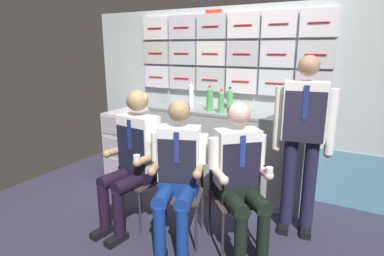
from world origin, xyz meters
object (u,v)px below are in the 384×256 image
at_px(water_bottle_blue_cap, 191,95).
at_px(service_trolley, 131,141).
at_px(crew_member_right, 241,173).
at_px(paper_cup_tan, 304,114).
at_px(folding_chair_center, 181,180).
at_px(crew_member_left, 133,153).
at_px(crew_member_standing, 303,133).
at_px(folding_chair_right, 233,185).
at_px(folding_chair_left, 146,168).
at_px(crew_member_center, 177,168).

bearing_deg(water_bottle_blue_cap, service_trolley, -171.26).
bearing_deg(crew_member_right, water_bottle_blue_cap, 135.25).
height_order(service_trolley, paper_cup_tan, paper_cup_tan).
bearing_deg(folding_chair_center, paper_cup_tan, 50.81).
xyz_separation_m(service_trolley, crew_member_left, (0.84, -0.97, 0.25)).
height_order(service_trolley, crew_member_standing, crew_member_standing).
bearing_deg(crew_member_standing, folding_chair_right, -138.53).
bearing_deg(paper_cup_tan, service_trolley, -176.11).
height_order(crew_member_left, water_bottle_blue_cap, crew_member_left).
relative_size(service_trolley, folding_chair_left, 1.05).
bearing_deg(water_bottle_blue_cap, crew_member_left, -90.65).
relative_size(folding_chair_left, crew_member_center, 0.67).
distance_m(crew_member_left, crew_member_center, 0.53).
bearing_deg(paper_cup_tan, folding_chair_left, -143.58).
bearing_deg(folding_chair_left, folding_chair_center, -9.41).
distance_m(crew_member_left, folding_chair_right, 0.97).
bearing_deg(folding_chair_right, paper_cup_tan, 66.30).
height_order(folding_chair_left, crew_member_standing, crew_member_standing).
bearing_deg(crew_member_right, crew_member_center, -162.14).
relative_size(service_trolley, crew_member_right, 0.70).
distance_m(folding_chair_left, crew_member_right, 1.03).
bearing_deg(folding_chair_center, crew_member_center, -70.81).
relative_size(service_trolley, folding_chair_right, 1.05).
bearing_deg(crew_member_right, crew_member_standing, 55.65).
bearing_deg(crew_member_right, folding_chair_center, -178.95).
bearing_deg(folding_chair_center, service_trolley, 146.00).
bearing_deg(crew_member_standing, crew_member_center, -141.10).
bearing_deg(crew_member_left, folding_chair_center, 9.61).
xyz_separation_m(crew_member_center, folding_chair_right, (0.39, 0.28, -0.17)).
height_order(folding_chair_left, folding_chair_right, same).
bearing_deg(crew_member_standing, folding_chair_center, -149.16).
relative_size(water_bottle_blue_cap, paper_cup_tan, 4.02).
height_order(crew_member_center, water_bottle_blue_cap, water_bottle_blue_cap).
bearing_deg(folding_chair_left, crew_member_standing, 19.04).
bearing_deg(crew_member_right, paper_cup_tan, 74.24).
xyz_separation_m(folding_chair_center, crew_member_right, (0.55, 0.01, 0.17)).
bearing_deg(folding_chair_left, service_trolley, 136.64).
xyz_separation_m(water_bottle_blue_cap, paper_cup_tan, (1.31, 0.02, -0.10)).
relative_size(folding_chair_left, folding_chair_right, 1.00).
xyz_separation_m(folding_chair_left, paper_cup_tan, (1.30, 0.96, 0.51)).
relative_size(folding_chair_left, crew_member_standing, 0.52).
xyz_separation_m(folding_chair_left, crew_member_left, (-0.02, -0.16, 0.21)).
xyz_separation_m(crew_member_standing, water_bottle_blue_cap, (-1.39, 0.47, 0.18)).
bearing_deg(crew_member_standing, crew_member_right, -124.35).
bearing_deg(folding_chair_right, service_trolley, 156.70).
bearing_deg(folding_chair_left, paper_cup_tan, 36.42).
relative_size(crew_member_right, crew_member_standing, 0.78).
xyz_separation_m(folding_chair_center, crew_member_center, (0.05, -0.15, 0.17)).
bearing_deg(crew_member_left, folding_chair_right, 12.80).
height_order(service_trolley, folding_chair_right, service_trolley).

